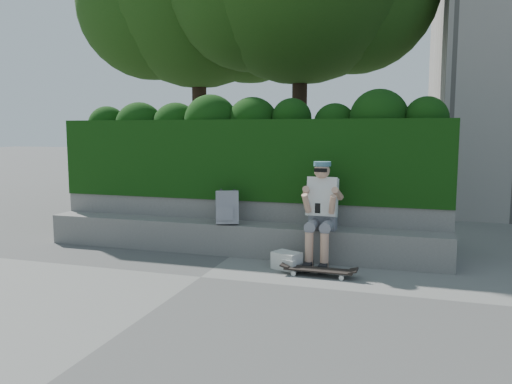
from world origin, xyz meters
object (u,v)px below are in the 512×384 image
(person, at_px, (321,209))
(backpack_plaid, at_px, (227,208))
(skateboard, at_px, (319,270))
(backpack_ground, at_px, (287,261))

(person, height_order, backpack_plaid, person)
(skateboard, xyz_separation_m, backpack_ground, (-0.45, 0.19, 0.04))
(backpack_plaid, distance_m, backpack_ground, 1.25)
(person, relative_size, backpack_ground, 4.02)
(backpack_plaid, relative_size, backpack_ground, 1.39)
(backpack_plaid, bearing_deg, person, -24.65)
(skateboard, distance_m, backpack_ground, 0.50)
(skateboard, relative_size, backpack_plaid, 1.78)
(skateboard, height_order, backpack_plaid, backpack_plaid)
(backpack_plaid, bearing_deg, skateboard, -46.16)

